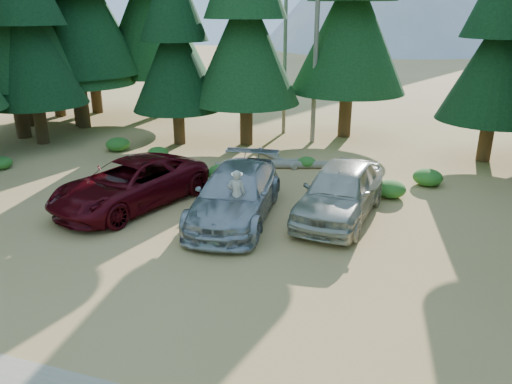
{
  "coord_description": "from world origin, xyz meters",
  "views": [
    {
      "loc": [
        5.98,
        -11.27,
        6.8
      ],
      "look_at": [
        1.36,
        2.97,
        1.25
      ],
      "focal_mm": 35.0,
      "sensor_mm": 36.0,
      "label": 1
    }
  ],
  "objects_px": {
    "silver_minivan_center": "(236,194)",
    "log_mid": "(277,158)",
    "red_pickup": "(130,183)",
    "frisbee_player": "(237,194)",
    "log_right": "(309,165)",
    "silver_minivan_right": "(340,191)",
    "log_left": "(262,163)"
  },
  "relations": [
    {
      "from": "silver_minivan_right",
      "to": "frisbee_player",
      "type": "height_order",
      "value": "frisbee_player"
    },
    {
      "from": "red_pickup",
      "to": "frisbee_player",
      "type": "height_order",
      "value": "frisbee_player"
    },
    {
      "from": "log_mid",
      "to": "red_pickup",
      "type": "bearing_deg",
      "value": -72.09
    },
    {
      "from": "red_pickup",
      "to": "silver_minivan_center",
      "type": "height_order",
      "value": "silver_minivan_center"
    },
    {
      "from": "silver_minivan_center",
      "to": "log_right",
      "type": "xyz_separation_m",
      "value": [
        1.21,
        6.3,
        -0.7
      ]
    },
    {
      "from": "log_mid",
      "to": "log_right",
      "type": "bearing_deg",
      "value": 23.47
    },
    {
      "from": "silver_minivan_center",
      "to": "log_left",
      "type": "xyz_separation_m",
      "value": [
        -0.9,
        5.88,
        -0.72
      ]
    },
    {
      "from": "red_pickup",
      "to": "frisbee_player",
      "type": "xyz_separation_m",
      "value": [
        4.42,
        -0.91,
        0.43
      ]
    },
    {
      "from": "log_left",
      "to": "log_mid",
      "type": "distance_m",
      "value": 1.15
    },
    {
      "from": "silver_minivan_center",
      "to": "silver_minivan_right",
      "type": "relative_size",
      "value": 1.09
    },
    {
      "from": "log_mid",
      "to": "log_left",
      "type": "bearing_deg",
      "value": -65.42
    },
    {
      "from": "frisbee_player",
      "to": "log_right",
      "type": "distance_m",
      "value": 7.44
    },
    {
      "from": "silver_minivan_right",
      "to": "log_right",
      "type": "xyz_separation_m",
      "value": [
        -2.15,
        5.1,
        -0.77
      ]
    },
    {
      "from": "log_mid",
      "to": "log_right",
      "type": "height_order",
      "value": "log_right"
    },
    {
      "from": "silver_minivan_center",
      "to": "log_mid",
      "type": "height_order",
      "value": "silver_minivan_center"
    },
    {
      "from": "red_pickup",
      "to": "silver_minivan_right",
      "type": "relative_size",
      "value": 1.1
    },
    {
      "from": "frisbee_player",
      "to": "log_left",
      "type": "xyz_separation_m",
      "value": [
        -1.32,
        6.89,
        -1.12
      ]
    },
    {
      "from": "log_left",
      "to": "log_mid",
      "type": "xyz_separation_m",
      "value": [
        0.39,
        1.08,
        -0.02
      ]
    },
    {
      "from": "silver_minivan_center",
      "to": "red_pickup",
      "type": "bearing_deg",
      "value": 174.83
    },
    {
      "from": "frisbee_player",
      "to": "silver_minivan_center",
      "type": "bearing_deg",
      "value": -80.2
    },
    {
      "from": "red_pickup",
      "to": "log_right",
      "type": "distance_m",
      "value": 8.28
    },
    {
      "from": "log_mid",
      "to": "log_right",
      "type": "xyz_separation_m",
      "value": [
        1.72,
        -0.65,
        0.03
      ]
    },
    {
      "from": "log_left",
      "to": "silver_minivan_right",
      "type": "bearing_deg",
      "value": -75.13
    },
    {
      "from": "log_right",
      "to": "frisbee_player",
      "type": "bearing_deg",
      "value": -113.46
    },
    {
      "from": "log_left",
      "to": "frisbee_player",
      "type": "bearing_deg",
      "value": -106.67
    },
    {
      "from": "red_pickup",
      "to": "silver_minivan_right",
      "type": "distance_m",
      "value": 7.48
    },
    {
      "from": "red_pickup",
      "to": "frisbee_player",
      "type": "bearing_deg",
      "value": 5.36
    },
    {
      "from": "red_pickup",
      "to": "log_left",
      "type": "xyz_separation_m",
      "value": [
        3.11,
        5.97,
        -0.69
      ]
    },
    {
      "from": "silver_minivan_right",
      "to": "log_right",
      "type": "height_order",
      "value": "silver_minivan_right"
    },
    {
      "from": "log_mid",
      "to": "log_right",
      "type": "distance_m",
      "value": 1.84
    },
    {
      "from": "silver_minivan_right",
      "to": "log_left",
      "type": "relative_size",
      "value": 1.3
    },
    {
      "from": "red_pickup",
      "to": "silver_minivan_right",
      "type": "bearing_deg",
      "value": 27.08
    }
  ]
}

